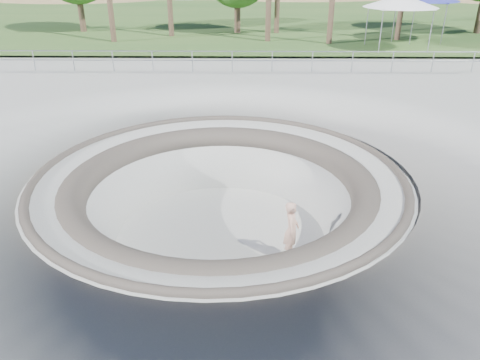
% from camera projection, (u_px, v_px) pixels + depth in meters
% --- Properties ---
extents(ground, '(180.00, 180.00, 0.00)m').
position_uv_depth(ground, '(220.00, 175.00, 12.88)').
color(ground, '#A5A5A0').
rests_on(ground, ground).
extents(skate_bowl, '(14.00, 14.00, 4.10)m').
position_uv_depth(skate_bowl, '(221.00, 232.00, 13.68)').
color(skate_bowl, '#A5A5A0').
rests_on(skate_bowl, ground).
extents(grass_strip, '(180.00, 36.00, 0.12)m').
position_uv_depth(grass_strip, '(239.00, 18.00, 43.41)').
color(grass_strip, '#2D4F1F').
rests_on(grass_strip, ground).
extents(distant_hills, '(103.20, 45.00, 28.60)m').
position_uv_depth(distant_hills, '(268.00, 51.00, 67.37)').
color(distant_hills, brown).
rests_on(distant_hills, ground).
extents(safety_railing, '(25.00, 0.06, 1.03)m').
position_uv_depth(safety_railing, '(232.00, 61.00, 23.39)').
color(safety_railing, gray).
rests_on(safety_railing, ground).
extents(skateboard, '(0.75, 0.31, 0.08)m').
position_uv_depth(skateboard, '(290.00, 257.00, 12.58)').
color(skateboard, brown).
rests_on(skateboard, ground).
extents(skater, '(0.47, 0.64, 1.62)m').
position_uv_depth(skater, '(291.00, 230.00, 12.22)').
color(skater, tan).
rests_on(skater, skateboard).
extents(canopy_white, '(6.19, 6.19, 3.13)m').
position_uv_depth(canopy_white, '(401.00, 1.00, 27.65)').
color(canopy_white, gray).
rests_on(canopy_white, ground).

